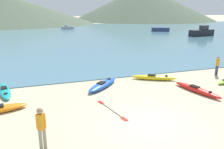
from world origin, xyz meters
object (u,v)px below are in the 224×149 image
(kayak_on_sand_2, at_px, (154,77))
(moored_boat_0, at_px, (202,32))
(kayak_on_sand_1, at_px, (103,85))
(moored_boat_2, at_px, (160,29))
(kayak_on_sand_4, at_px, (5,91))
(person_near_foreground, at_px, (41,126))
(person_near_waterline, at_px, (217,64))
(moored_boat_1, at_px, (68,27))
(kayak_on_sand_5, at_px, (197,90))
(loose_paddle, at_px, (112,110))

(kayak_on_sand_2, relative_size, moored_boat_0, 0.57)
(kayak_on_sand_1, xyz_separation_m, moored_boat_2, (25.12, 35.51, 0.35))
(kayak_on_sand_1, xyz_separation_m, kayak_on_sand_4, (-6.26, 0.97, -0.05))
(person_near_foreground, xyz_separation_m, person_near_waterline, (13.63, 5.96, -0.10))
(moored_boat_1, height_order, moored_boat_2, moored_boat_1)
(kayak_on_sand_1, distance_m, moored_boat_1, 49.96)
(kayak_on_sand_4, bearing_deg, moored_boat_1, 78.26)
(moored_boat_0, bearing_deg, moored_boat_2, 102.54)
(moored_boat_0, bearing_deg, moored_boat_1, 132.34)
(kayak_on_sand_4, xyz_separation_m, person_near_waterline, (15.85, -1.05, 0.76))
(moored_boat_1, bearing_deg, person_near_foreground, -98.08)
(kayak_on_sand_2, bearing_deg, kayak_on_sand_4, 176.96)
(kayak_on_sand_1, height_order, kayak_on_sand_5, kayak_on_sand_1)
(kayak_on_sand_2, xyz_separation_m, moored_boat_0, (23.62, 23.18, 0.62))
(kayak_on_sand_5, distance_m, loose_paddle, 6.11)
(kayak_on_sand_5, xyz_separation_m, moored_boat_0, (22.26, 26.40, 0.63))
(kayak_on_sand_2, height_order, person_near_waterline, person_near_waterline)
(kayak_on_sand_4, height_order, kayak_on_sand_5, kayak_on_sand_5)
(kayak_on_sand_2, bearing_deg, loose_paddle, -139.31)
(kayak_on_sand_1, relative_size, person_near_foreground, 1.69)
(kayak_on_sand_5, relative_size, person_near_waterline, 2.27)
(kayak_on_sand_5, bearing_deg, kayak_on_sand_1, 153.06)
(moored_boat_0, bearing_deg, person_near_waterline, -127.52)
(kayak_on_sand_2, bearing_deg, person_near_waterline, -5.27)
(kayak_on_sand_5, height_order, person_near_waterline, person_near_waterline)
(moored_boat_1, bearing_deg, person_near_waterline, -83.48)
(kayak_on_sand_5, distance_m, moored_boat_2, 43.04)
(moored_boat_0, height_order, loose_paddle, moored_boat_0)
(kayak_on_sand_4, height_order, person_near_waterline, person_near_waterline)
(kayak_on_sand_1, xyz_separation_m, person_near_foreground, (-4.04, -6.05, 0.81))
(kayak_on_sand_2, bearing_deg, kayak_on_sand_5, -67.18)
(kayak_on_sand_2, xyz_separation_m, person_near_foreground, (-8.20, -6.46, 0.81))
(moored_boat_1, bearing_deg, kayak_on_sand_2, -89.69)
(moored_boat_1, bearing_deg, loose_paddle, -94.74)
(kayak_on_sand_4, height_order, moored_boat_1, moored_boat_1)
(kayak_on_sand_2, relative_size, person_near_foreground, 1.88)
(moored_boat_2, distance_m, loose_paddle, 46.80)
(kayak_on_sand_4, distance_m, person_near_foreground, 7.41)
(person_near_foreground, distance_m, loose_paddle, 4.37)
(kayak_on_sand_1, height_order, kayak_on_sand_2, kayak_on_sand_1)
(kayak_on_sand_4, relative_size, moored_boat_1, 0.93)
(kayak_on_sand_1, height_order, kayak_on_sand_4, kayak_on_sand_1)
(person_near_waterline, xyz_separation_m, loose_paddle, (-10.13, -3.54, -0.88))
(kayak_on_sand_1, distance_m, person_near_foreground, 7.32)
(kayak_on_sand_5, xyz_separation_m, moored_boat_2, (19.61, 38.31, 0.36))
(kayak_on_sand_5, height_order, moored_boat_1, moored_boat_1)
(person_near_foreground, height_order, moored_boat_2, person_near_foreground)
(kayak_on_sand_1, distance_m, kayak_on_sand_4, 6.34)
(moored_boat_0, relative_size, moored_boat_1, 1.52)
(person_near_foreground, distance_m, moored_boat_1, 56.42)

